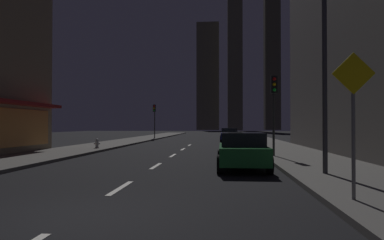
{
  "coord_description": "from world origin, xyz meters",
  "views": [
    {
      "loc": [
        2.78,
        -6.27,
        1.74
      ],
      "look_at": [
        0.0,
        26.62,
        2.24
      ],
      "focal_mm": 32.71,
      "sensor_mm": 36.0,
      "label": 1
    }
  ],
  "objects_px": {
    "street_lamp_right": "(299,26)",
    "pedestrian_crossing_sign": "(353,112)",
    "car_parked_near": "(242,150)",
    "car_parked_far": "(229,135)",
    "fire_hydrant_far_left": "(97,144)",
    "traffic_light_near_right": "(274,97)",
    "traffic_light_far_left": "(154,114)"
  },
  "relations": [
    {
      "from": "fire_hydrant_far_left",
      "to": "pedestrian_crossing_sign",
      "type": "bearing_deg",
      "value": -54.36
    },
    {
      "from": "car_parked_far",
      "to": "fire_hydrant_far_left",
      "type": "xyz_separation_m",
      "value": [
        -9.5,
        -13.88,
        -0.29
      ]
    },
    {
      "from": "traffic_light_far_left",
      "to": "pedestrian_crossing_sign",
      "type": "relative_size",
      "value": 1.33
    },
    {
      "from": "street_lamp_right",
      "to": "pedestrian_crossing_sign",
      "type": "relative_size",
      "value": 2.09
    },
    {
      "from": "traffic_light_near_right",
      "to": "street_lamp_right",
      "type": "relative_size",
      "value": 0.64
    },
    {
      "from": "traffic_light_near_right",
      "to": "street_lamp_right",
      "type": "xyz_separation_m",
      "value": [
        -0.12,
        -6.54,
        1.87
      ]
    },
    {
      "from": "car_parked_near",
      "to": "pedestrian_crossing_sign",
      "type": "xyz_separation_m",
      "value": [
        2.0,
        -6.19,
        1.28
      ]
    },
    {
      "from": "street_lamp_right",
      "to": "car_parked_near",
      "type": "bearing_deg",
      "value": 131.23
    },
    {
      "from": "traffic_light_far_left",
      "to": "pedestrian_crossing_sign",
      "type": "height_order",
      "value": "traffic_light_far_left"
    },
    {
      "from": "fire_hydrant_far_left",
      "to": "traffic_light_far_left",
      "type": "relative_size",
      "value": 0.16
    },
    {
      "from": "car_parked_near",
      "to": "traffic_light_near_right",
      "type": "distance_m",
      "value": 5.47
    },
    {
      "from": "fire_hydrant_far_left",
      "to": "street_lamp_right",
      "type": "xyz_separation_m",
      "value": [
        11.28,
        -11.88,
        4.61
      ]
    },
    {
      "from": "pedestrian_crossing_sign",
      "to": "street_lamp_right",
      "type": "bearing_deg",
      "value": 93.03
    },
    {
      "from": "street_lamp_right",
      "to": "pedestrian_crossing_sign",
      "type": "distance_m",
      "value": 5.16
    },
    {
      "from": "fire_hydrant_far_left",
      "to": "traffic_light_near_right",
      "type": "relative_size",
      "value": 0.16
    },
    {
      "from": "car_parked_near",
      "to": "fire_hydrant_far_left",
      "type": "height_order",
      "value": "car_parked_near"
    },
    {
      "from": "traffic_light_far_left",
      "to": "street_lamp_right",
      "type": "distance_m",
      "value": 32.69
    },
    {
      "from": "pedestrian_crossing_sign",
      "to": "car_parked_near",
      "type": "bearing_deg",
      "value": 107.9
    },
    {
      "from": "traffic_light_near_right",
      "to": "street_lamp_right",
      "type": "bearing_deg",
      "value": -91.05
    },
    {
      "from": "street_lamp_right",
      "to": "car_parked_far",
      "type": "bearing_deg",
      "value": 93.95
    },
    {
      "from": "fire_hydrant_far_left",
      "to": "traffic_light_near_right",
      "type": "distance_m",
      "value": 12.88
    },
    {
      "from": "fire_hydrant_far_left",
      "to": "traffic_light_near_right",
      "type": "bearing_deg",
      "value": -25.12
    },
    {
      "from": "car_parked_near",
      "to": "fire_hydrant_far_left",
      "type": "xyz_separation_m",
      "value": [
        -9.5,
        9.85,
        -0.29
      ]
    },
    {
      "from": "car_parked_near",
      "to": "car_parked_far",
      "type": "distance_m",
      "value": 23.74
    },
    {
      "from": "traffic_light_near_right",
      "to": "street_lamp_right",
      "type": "height_order",
      "value": "street_lamp_right"
    },
    {
      "from": "car_parked_far",
      "to": "fire_hydrant_far_left",
      "type": "relative_size",
      "value": 6.48
    },
    {
      "from": "car_parked_far",
      "to": "traffic_light_far_left",
      "type": "relative_size",
      "value": 1.01
    },
    {
      "from": "car_parked_near",
      "to": "traffic_light_far_left",
      "type": "height_order",
      "value": "traffic_light_far_left"
    },
    {
      "from": "car_parked_far",
      "to": "traffic_light_far_left",
      "type": "distance_m",
      "value": 10.67
    },
    {
      "from": "traffic_light_far_left",
      "to": "street_lamp_right",
      "type": "bearing_deg",
      "value": -70.53
    },
    {
      "from": "traffic_light_near_right",
      "to": "pedestrian_crossing_sign",
      "type": "distance_m",
      "value": 10.76
    },
    {
      "from": "car_parked_far",
      "to": "street_lamp_right",
      "type": "distance_m",
      "value": 26.19
    }
  ]
}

